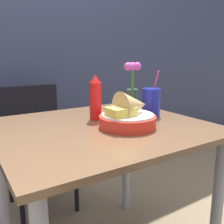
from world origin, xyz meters
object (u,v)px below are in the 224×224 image
Objects in this scene: food_basket at (129,114)px; flower_vase at (132,89)px; chair_far_window at (35,135)px; drink_cup at (151,103)px; ketchup_bottle at (95,98)px.

flower_vase reaches higher than food_basket.
chair_far_window is 3.14× the size of flower_vase.
drink_cup is at bearing 26.59° from food_basket.
food_basket is 1.07× the size of drink_cup.
ketchup_bottle is 0.80× the size of flower_vase.
food_basket is 0.21m from ketchup_bottle.
drink_cup is (0.22, 0.11, 0.01)m from food_basket.
food_basket reaches higher than chair_far_window.
drink_cup is at bearing -78.74° from flower_vase.
flower_vase is (0.19, 0.24, 0.07)m from food_basket.
chair_far_window is 3.90× the size of ketchup_bottle.
flower_vase is at bearing 9.56° from ketchup_bottle.
chair_far_window is 0.94m from food_basket.
drink_cup is (0.28, -0.09, -0.04)m from ketchup_bottle.
ketchup_bottle is at bearing 162.79° from drink_cup.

